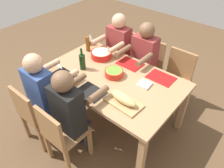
# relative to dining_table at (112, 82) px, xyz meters

# --- Properties ---
(ground_plane) EXTENTS (8.00, 8.00, 0.00)m
(ground_plane) POSITION_rel_dining_table_xyz_m (0.00, 0.00, -0.66)
(ground_plane) COLOR brown
(dining_table) EXTENTS (1.69, 1.05, 0.74)m
(dining_table) POSITION_rel_dining_table_xyz_m (0.00, 0.00, 0.00)
(dining_table) COLOR #A87F56
(dining_table) RESTS_ON ground_plane
(chair_far_left) EXTENTS (0.40, 0.40, 0.85)m
(chair_far_left) POSITION_rel_dining_table_xyz_m (-0.46, 0.85, -0.18)
(chair_far_left) COLOR #9E7044
(chair_far_left) RESTS_ON ground_plane
(diner_far_left) EXTENTS (0.41, 0.53, 1.20)m
(diner_far_left) POSITION_rel_dining_table_xyz_m (-0.46, 0.66, 0.04)
(diner_far_left) COLOR #2D2D38
(diner_far_left) RESTS_ON ground_plane
(chair_far_center) EXTENTS (0.40, 0.40, 0.85)m
(chair_far_center) POSITION_rel_dining_table_xyz_m (0.00, 0.85, -0.18)
(chair_far_center) COLOR #9E7044
(chair_far_center) RESTS_ON ground_plane
(diner_far_center) EXTENTS (0.41, 0.53, 1.20)m
(diner_far_center) POSITION_rel_dining_table_xyz_m (-0.00, 0.66, 0.04)
(diner_far_center) COLOR #2D2D38
(diner_far_center) RESTS_ON ground_plane
(chair_near_center) EXTENTS (0.40, 0.40, 0.85)m
(chair_near_center) POSITION_rel_dining_table_xyz_m (0.00, -0.85, -0.18)
(chair_near_center) COLOR #9E7044
(chair_near_center) RESTS_ON ground_plane
(diner_near_center) EXTENTS (0.41, 0.53, 1.20)m
(diner_near_center) POSITION_rel_dining_table_xyz_m (0.00, -0.66, 0.04)
(diner_near_center) COLOR #2D2D38
(diner_near_center) RESTS_ON ground_plane
(chair_far_right) EXTENTS (0.40, 0.40, 0.85)m
(chair_far_right) POSITION_rel_dining_table_xyz_m (0.46, 0.85, -0.18)
(chair_far_right) COLOR #9E7044
(chair_far_right) RESTS_ON ground_plane
(chair_near_left) EXTENTS (0.40, 0.40, 0.85)m
(chair_near_left) POSITION_rel_dining_table_xyz_m (-0.46, -0.85, -0.18)
(chair_near_left) COLOR #9E7044
(chair_near_left) RESTS_ON ground_plane
(diner_near_left) EXTENTS (0.41, 0.53, 1.20)m
(diner_near_left) POSITION_rel_dining_table_xyz_m (-0.46, -0.66, 0.04)
(diner_near_left) COLOR #2D2D38
(diner_near_left) RESTS_ON ground_plane
(serving_bowl_salad) EXTENTS (0.23, 0.23, 0.08)m
(serving_bowl_salad) POSITION_rel_dining_table_xyz_m (-0.00, 0.04, 0.12)
(serving_bowl_salad) COLOR red
(serving_bowl_salad) RESTS_ON dining_table
(serving_bowl_pasta) EXTENTS (0.28, 0.28, 0.09)m
(serving_bowl_pasta) POSITION_rel_dining_table_xyz_m (-0.40, 0.24, 0.13)
(serving_bowl_pasta) COLOR red
(serving_bowl_pasta) RESTS_ON dining_table
(cutting_board) EXTENTS (0.41, 0.24, 0.02)m
(cutting_board) POSITION_rel_dining_table_xyz_m (0.39, -0.27, 0.09)
(cutting_board) COLOR tan
(cutting_board) RESTS_ON dining_table
(bread_loaf) EXTENTS (0.33, 0.13, 0.09)m
(bread_loaf) POSITION_rel_dining_table_xyz_m (0.39, -0.27, 0.14)
(bread_loaf) COLOR tan
(bread_loaf) RESTS_ON cutting_board
(wine_bottle) EXTENTS (0.08, 0.08, 0.29)m
(wine_bottle) POSITION_rel_dining_table_xyz_m (-0.40, -0.10, 0.19)
(wine_bottle) COLOR #193819
(wine_bottle) RESTS_ON dining_table
(beer_bottle) EXTENTS (0.06, 0.06, 0.22)m
(beer_bottle) POSITION_rel_dining_table_xyz_m (-0.66, 0.26, 0.19)
(beer_bottle) COLOR brown
(beer_bottle) RESTS_ON dining_table
(wine_glass) EXTENTS (0.08, 0.08, 0.17)m
(wine_glass) POSITION_rel_dining_table_xyz_m (-0.77, 0.41, 0.20)
(wine_glass) COLOR silver
(wine_glass) RESTS_ON dining_table
(placemat_far_center) EXTENTS (0.32, 0.23, 0.01)m
(placemat_far_center) POSITION_rel_dining_table_xyz_m (0.00, 0.37, 0.08)
(placemat_far_center) COLOR maroon
(placemat_far_center) RESTS_ON dining_table
(placemat_near_center) EXTENTS (0.32, 0.23, 0.01)m
(placemat_near_center) POSITION_rel_dining_table_xyz_m (0.00, -0.37, 0.08)
(placemat_near_center) COLOR black
(placemat_near_center) RESTS_ON dining_table
(placemat_far_right) EXTENTS (0.32, 0.23, 0.01)m
(placemat_far_right) POSITION_rel_dining_table_xyz_m (0.46, 0.37, 0.08)
(placemat_far_right) COLOR maroon
(placemat_far_right) RESTS_ON dining_table
(placemat_near_left) EXTENTS (0.32, 0.23, 0.01)m
(placemat_near_left) POSITION_rel_dining_table_xyz_m (-0.46, -0.37, 0.08)
(placemat_near_left) COLOR black
(placemat_near_left) RESTS_ON dining_table
(carving_knife) EXTENTS (0.23, 0.09, 0.01)m
(carving_knife) POSITION_rel_dining_table_xyz_m (-0.69, -0.26, 0.08)
(carving_knife) COLOR silver
(carving_knife) RESTS_ON dining_table
(napkin_stack) EXTENTS (0.15, 0.15, 0.02)m
(napkin_stack) POSITION_rel_dining_table_xyz_m (0.39, 0.12, 0.09)
(napkin_stack) COLOR white
(napkin_stack) RESTS_ON dining_table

